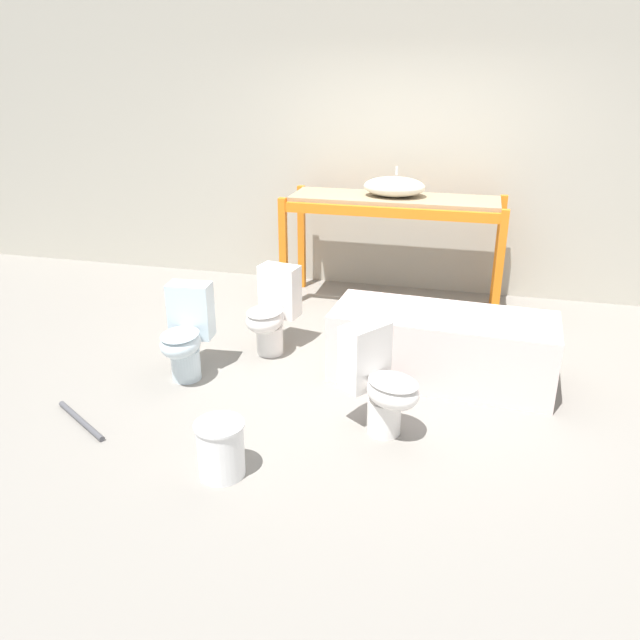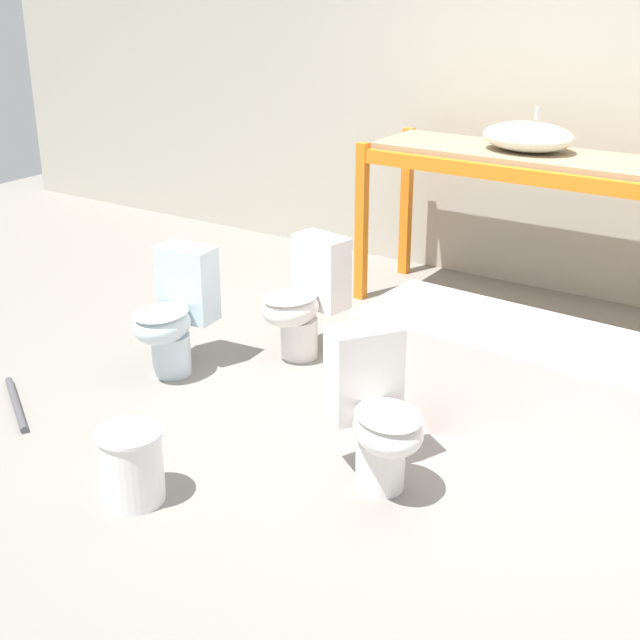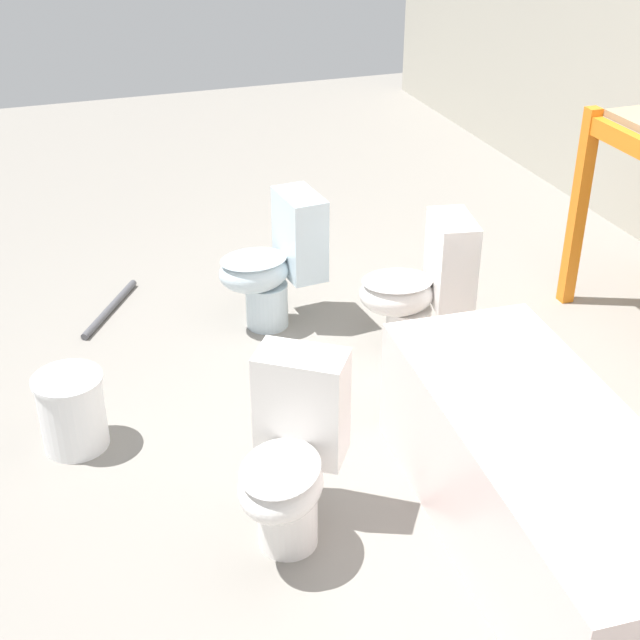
{
  "view_description": "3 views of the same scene",
  "coord_description": "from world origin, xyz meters",
  "px_view_note": "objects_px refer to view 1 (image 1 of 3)",
  "views": [
    {
      "loc": [
        0.74,
        -4.47,
        2.27
      ],
      "look_at": [
        -0.25,
        -0.57,
        0.61
      ],
      "focal_mm": 35.0,
      "sensor_mm": 36.0,
      "label": 1
    },
    {
      "loc": [
        1.96,
        -3.98,
        2.25
      ],
      "look_at": [
        -0.28,
        -0.57,
        0.58
      ],
      "focal_mm": 50.0,
      "sensor_mm": 36.0,
      "label": 2
    },
    {
      "loc": [
        2.68,
        -1.61,
        2.38
      ],
      "look_at": [
        -0.42,
        -0.55,
        0.51
      ],
      "focal_mm": 50.0,
      "sensor_mm": 36.0,
      "label": 3
    }
  ],
  "objects_px": {
    "bucket_white": "(221,448)",
    "sink_basin": "(394,187)",
    "toilet_extra": "(272,311)",
    "bathtub_main": "(442,342)",
    "toilet_far": "(186,333)",
    "toilet_near": "(379,381)"
  },
  "relations": [
    {
      "from": "bucket_white",
      "to": "sink_basin",
      "type": "bearing_deg",
      "value": 79.82
    },
    {
      "from": "toilet_extra",
      "to": "bathtub_main",
      "type": "bearing_deg",
      "value": 3.96
    },
    {
      "from": "bathtub_main",
      "to": "bucket_white",
      "type": "relative_size",
      "value": 4.91
    },
    {
      "from": "toilet_far",
      "to": "toilet_extra",
      "type": "relative_size",
      "value": 1.0
    },
    {
      "from": "bathtub_main",
      "to": "toilet_far",
      "type": "relative_size",
      "value": 2.38
    },
    {
      "from": "bathtub_main",
      "to": "sink_basin",
      "type": "bearing_deg",
      "value": 115.57
    },
    {
      "from": "toilet_near",
      "to": "toilet_far",
      "type": "bearing_deg",
      "value": 110.42
    },
    {
      "from": "toilet_near",
      "to": "bathtub_main",
      "type": "bearing_deg",
      "value": 12.4
    },
    {
      "from": "bathtub_main",
      "to": "toilet_extra",
      "type": "height_order",
      "value": "toilet_extra"
    },
    {
      "from": "sink_basin",
      "to": "toilet_extra",
      "type": "distance_m",
      "value": 1.77
    },
    {
      "from": "sink_basin",
      "to": "bucket_white",
      "type": "height_order",
      "value": "sink_basin"
    },
    {
      "from": "bathtub_main",
      "to": "bucket_white",
      "type": "bearing_deg",
      "value": -123.38
    },
    {
      "from": "toilet_far",
      "to": "toilet_extra",
      "type": "height_order",
      "value": "same"
    },
    {
      "from": "toilet_extra",
      "to": "toilet_near",
      "type": "bearing_deg",
      "value": -32.58
    },
    {
      "from": "toilet_near",
      "to": "toilet_extra",
      "type": "height_order",
      "value": "same"
    },
    {
      "from": "toilet_extra",
      "to": "bucket_white",
      "type": "distance_m",
      "value": 1.76
    },
    {
      "from": "bucket_white",
      "to": "toilet_extra",
      "type": "bearing_deg",
      "value": 98.15
    },
    {
      "from": "sink_basin",
      "to": "bucket_white",
      "type": "bearing_deg",
      "value": -100.18
    },
    {
      "from": "bathtub_main",
      "to": "bucket_white",
      "type": "distance_m",
      "value": 1.95
    },
    {
      "from": "toilet_near",
      "to": "bucket_white",
      "type": "relative_size",
      "value": 2.06
    },
    {
      "from": "sink_basin",
      "to": "toilet_extra",
      "type": "height_order",
      "value": "sink_basin"
    },
    {
      "from": "toilet_far",
      "to": "toilet_near",
      "type": "bearing_deg",
      "value": -19.78
    }
  ]
}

